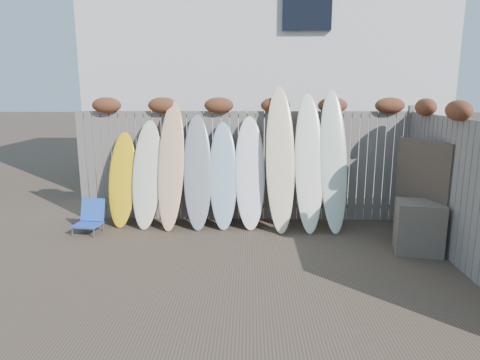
{
  "coord_description": "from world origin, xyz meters",
  "views": [
    {
      "loc": [
        0.15,
        -5.28,
        2.38
      ],
      "look_at": [
        0.0,
        1.2,
        1.0
      ],
      "focal_mm": 32.0,
      "sensor_mm": 36.0,
      "label": 1
    }
  ],
  "objects_px": {
    "wooden_crate": "(419,227)",
    "lattice_panel": "(421,193)",
    "surfboard_0": "(122,179)",
    "beach_chair": "(90,217)"
  },
  "relations": [
    {
      "from": "wooden_crate",
      "to": "lattice_panel",
      "type": "bearing_deg",
      "value": 70.52
    },
    {
      "from": "wooden_crate",
      "to": "lattice_panel",
      "type": "height_order",
      "value": "lattice_panel"
    },
    {
      "from": "wooden_crate",
      "to": "surfboard_0",
      "type": "relative_size",
      "value": 0.45
    },
    {
      "from": "surfboard_0",
      "to": "wooden_crate",
      "type": "bearing_deg",
      "value": -11.1
    },
    {
      "from": "beach_chair",
      "to": "wooden_crate",
      "type": "bearing_deg",
      "value": -8.62
    },
    {
      "from": "lattice_panel",
      "to": "beach_chair",
      "type": "bearing_deg",
      "value": 153.96
    },
    {
      "from": "beach_chair",
      "to": "surfboard_0",
      "type": "relative_size",
      "value": 0.33
    },
    {
      "from": "beach_chair",
      "to": "lattice_panel",
      "type": "distance_m",
      "value": 5.38
    },
    {
      "from": "lattice_panel",
      "to": "wooden_crate",
      "type": "bearing_deg",
      "value": -130.75
    },
    {
      "from": "wooden_crate",
      "to": "surfboard_0",
      "type": "bearing_deg",
      "value": 165.46
    }
  ]
}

